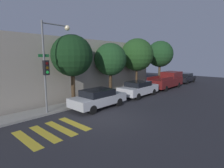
{
  "coord_description": "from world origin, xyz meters",
  "views": [
    {
      "loc": [
        -7.25,
        -7.06,
        3.69
      ],
      "look_at": [
        2.81,
        2.1,
        1.6
      ],
      "focal_mm": 28.0,
      "sensor_mm": 36.0,
      "label": 1
    }
  ],
  "objects_px": {
    "tree_midblock": "(110,60)",
    "tree_behind_truck": "(160,54)",
    "traffic_light_pole": "(51,57)",
    "sedan_middle": "(139,88)",
    "sedan_far_end": "(185,78)",
    "pickup_truck": "(167,80)",
    "tree_near_corner": "(72,56)",
    "tree_far_end": "(137,55)",
    "sedan_near_corner": "(98,98)"
  },
  "relations": [
    {
      "from": "tree_near_corner",
      "to": "tree_behind_truck",
      "type": "relative_size",
      "value": 0.92
    },
    {
      "from": "tree_midblock",
      "to": "tree_behind_truck",
      "type": "bearing_deg",
      "value": 0.0
    },
    {
      "from": "sedan_middle",
      "to": "tree_behind_truck",
      "type": "distance_m",
      "value": 8.99
    },
    {
      "from": "tree_far_end",
      "to": "tree_behind_truck",
      "type": "xyz_separation_m",
      "value": [
        5.45,
        -0.0,
        0.15
      ]
    },
    {
      "from": "pickup_truck",
      "to": "sedan_far_end",
      "type": "bearing_deg",
      "value": 0.0
    },
    {
      "from": "traffic_light_pole",
      "to": "tree_midblock",
      "type": "height_order",
      "value": "traffic_light_pole"
    },
    {
      "from": "sedan_near_corner",
      "to": "tree_near_corner",
      "type": "bearing_deg",
      "value": 109.73
    },
    {
      "from": "sedan_far_end",
      "to": "tree_behind_truck",
      "type": "xyz_separation_m",
      "value": [
        -4.04,
        2.06,
        3.37
      ]
    },
    {
      "from": "sedan_far_end",
      "to": "tree_far_end",
      "type": "distance_m",
      "value": 10.22
    },
    {
      "from": "tree_far_end",
      "to": "sedan_far_end",
      "type": "bearing_deg",
      "value": -12.23
    },
    {
      "from": "tree_midblock",
      "to": "tree_far_end",
      "type": "bearing_deg",
      "value": 0.0
    },
    {
      "from": "traffic_light_pole",
      "to": "tree_near_corner",
      "type": "distance_m",
      "value": 2.32
    },
    {
      "from": "tree_far_end",
      "to": "tree_near_corner",
      "type": "bearing_deg",
      "value": -180.0
    },
    {
      "from": "sedan_far_end",
      "to": "sedan_middle",
      "type": "bearing_deg",
      "value": -180.0
    },
    {
      "from": "tree_near_corner",
      "to": "tree_behind_truck",
      "type": "xyz_separation_m",
      "value": [
        14.07,
        0.0,
        0.31
      ]
    },
    {
      "from": "tree_far_end",
      "to": "tree_behind_truck",
      "type": "bearing_deg",
      "value": -0.0
    },
    {
      "from": "traffic_light_pole",
      "to": "tree_behind_truck",
      "type": "distance_m",
      "value": 16.27
    },
    {
      "from": "sedan_middle",
      "to": "sedan_far_end",
      "type": "relative_size",
      "value": 1.01
    },
    {
      "from": "pickup_truck",
      "to": "tree_midblock",
      "type": "height_order",
      "value": "tree_midblock"
    },
    {
      "from": "pickup_truck",
      "to": "tree_behind_truck",
      "type": "height_order",
      "value": "tree_behind_truck"
    },
    {
      "from": "traffic_light_pole",
      "to": "tree_behind_truck",
      "type": "xyz_separation_m",
      "value": [
        16.25,
        0.78,
        0.4
      ]
    },
    {
      "from": "sedan_far_end",
      "to": "tree_far_end",
      "type": "bearing_deg",
      "value": 167.77
    },
    {
      "from": "pickup_truck",
      "to": "tree_midblock",
      "type": "distance_m",
      "value": 8.51
    },
    {
      "from": "pickup_truck",
      "to": "traffic_light_pole",
      "type": "bearing_deg",
      "value": 174.91
    },
    {
      "from": "sedan_middle",
      "to": "sedan_near_corner",
      "type": "bearing_deg",
      "value": 180.0
    },
    {
      "from": "sedan_middle",
      "to": "tree_far_end",
      "type": "xyz_separation_m",
      "value": [
        2.64,
        2.06,
        3.2
      ]
    },
    {
      "from": "sedan_near_corner",
      "to": "tree_midblock",
      "type": "height_order",
      "value": "tree_midblock"
    },
    {
      "from": "tree_far_end",
      "to": "tree_behind_truck",
      "type": "relative_size",
      "value": 0.98
    },
    {
      "from": "tree_behind_truck",
      "to": "pickup_truck",
      "type": "bearing_deg",
      "value": -133.44
    },
    {
      "from": "sedan_near_corner",
      "to": "tree_far_end",
      "type": "xyz_separation_m",
      "value": [
        7.88,
        2.06,
        3.22
      ]
    },
    {
      "from": "sedan_middle",
      "to": "tree_midblock",
      "type": "height_order",
      "value": "tree_midblock"
    },
    {
      "from": "sedan_near_corner",
      "to": "tree_behind_truck",
      "type": "bearing_deg",
      "value": 8.77
    },
    {
      "from": "tree_near_corner",
      "to": "tree_far_end",
      "type": "bearing_deg",
      "value": 0.0
    },
    {
      "from": "pickup_truck",
      "to": "tree_midblock",
      "type": "xyz_separation_m",
      "value": [
        -7.86,
        2.06,
        2.54
      ]
    },
    {
      "from": "sedan_far_end",
      "to": "tree_midblock",
      "type": "distance_m",
      "value": 14.26
    },
    {
      "from": "tree_midblock",
      "to": "pickup_truck",
      "type": "bearing_deg",
      "value": -14.66
    },
    {
      "from": "sedan_near_corner",
      "to": "tree_far_end",
      "type": "bearing_deg",
      "value": 14.61
    },
    {
      "from": "sedan_far_end",
      "to": "traffic_light_pole",
      "type": "bearing_deg",
      "value": 176.41
    },
    {
      "from": "sedan_far_end",
      "to": "tree_midblock",
      "type": "height_order",
      "value": "tree_midblock"
    },
    {
      "from": "pickup_truck",
      "to": "tree_far_end",
      "type": "xyz_separation_m",
      "value": [
        -3.5,
        2.06,
        3.01
      ]
    },
    {
      "from": "traffic_light_pole",
      "to": "tree_midblock",
      "type": "xyz_separation_m",
      "value": [
        6.44,
        0.78,
        -0.22
      ]
    },
    {
      "from": "tree_behind_truck",
      "to": "tree_far_end",
      "type": "bearing_deg",
      "value": 180.0
    },
    {
      "from": "pickup_truck",
      "to": "tree_behind_truck",
      "type": "bearing_deg",
      "value": 46.56
    },
    {
      "from": "sedan_near_corner",
      "to": "tree_behind_truck",
      "type": "distance_m",
      "value": 13.9
    },
    {
      "from": "traffic_light_pole",
      "to": "tree_far_end",
      "type": "bearing_deg",
      "value": 4.15
    },
    {
      "from": "tree_near_corner",
      "to": "tree_behind_truck",
      "type": "distance_m",
      "value": 14.07
    },
    {
      "from": "traffic_light_pole",
      "to": "pickup_truck",
      "type": "xyz_separation_m",
      "value": [
        14.3,
        -1.27,
        -2.76
      ]
    },
    {
      "from": "tree_near_corner",
      "to": "traffic_light_pole",
      "type": "bearing_deg",
      "value": -160.24
    },
    {
      "from": "sedan_middle",
      "to": "sedan_far_end",
      "type": "height_order",
      "value": "sedan_middle"
    },
    {
      "from": "traffic_light_pole",
      "to": "sedan_far_end",
      "type": "bearing_deg",
      "value": -3.59
    }
  ]
}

